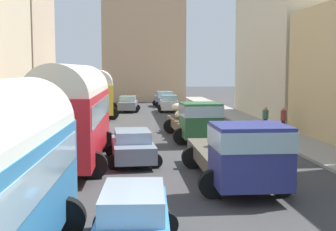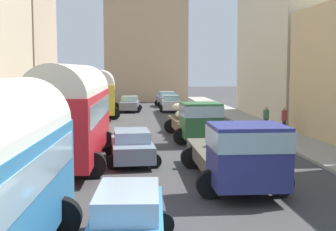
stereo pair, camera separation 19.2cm
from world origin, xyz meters
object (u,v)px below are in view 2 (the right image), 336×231
cargo_truck_0 (237,152)px  cargo_truck_1 (195,120)px  car_3 (132,146)px  parked_bus_1 (73,109)px  pedestrian_1 (284,119)px  pedestrian_2 (266,119)px  car_2 (128,223)px  parked_bus_2 (101,91)px  car_4 (130,104)px  car_0 (171,103)px  car_1 (166,99)px

cargo_truck_0 → cargo_truck_1: (-0.00, 10.55, -0.04)m
car_3 → cargo_truck_0: bearing=-51.7°
parked_bus_1 → pedestrian_1: bearing=32.0°
cargo_truck_0 → pedestrian_2: (4.73, 12.36, -0.22)m
parked_bus_1 → pedestrian_1: (11.90, 7.44, -1.37)m
pedestrian_2 → cargo_truck_0: bearing=-110.9°
cargo_truck_0 → car_2: cargo_truck_0 is taller
car_2 → car_3: car_2 is taller
parked_bus_2 → cargo_truck_1: 15.54m
parked_bus_2 → car_4: 4.98m
car_0 → car_4: size_ratio=0.96×
car_0 → car_1: (0.05, 6.18, 0.03)m
car_3 → car_4: size_ratio=1.07×
pedestrian_2 → parked_bus_2: bearing=131.6°
cargo_truck_1 → pedestrian_2: (4.73, 1.81, -0.18)m
cargo_truck_1 → pedestrian_1: (5.76, 1.50, -0.19)m
parked_bus_1 → pedestrian_1: 14.10m
cargo_truck_0 → pedestrian_1: 13.36m
car_3 → car_2: bearing=-90.5°
car_0 → car_3: 24.27m
parked_bus_2 → car_0: (6.43, 3.79, -1.40)m
car_1 → pedestrian_2: (4.50, -22.35, 0.19)m
car_3 → car_0: bearing=81.0°
parked_bus_2 → pedestrian_1: parked_bus_2 is taller
parked_bus_1 → cargo_truck_1: size_ratio=1.20×
car_1 → car_3: bearing=-97.2°
cargo_truck_0 → pedestrian_2: cargo_truck_0 is taller
car_1 → car_3: (-3.83, -30.16, -0.10)m
car_0 → pedestrian_1: pedestrian_1 is taller
car_4 → pedestrian_1: bearing=-60.4°
parked_bus_1 → car_4: (2.36, 24.20, -1.61)m
car_3 → parked_bus_2: bearing=97.5°
car_0 → pedestrian_2: bearing=-74.3°
pedestrian_1 → car_1: bearing=103.7°
parked_bus_1 → cargo_truck_0: bearing=-36.9°
car_0 → car_2: car_0 is taller
car_0 → car_4: (-3.95, 0.28, -0.04)m
car_4 → car_1: bearing=55.9°
cargo_truck_0 → pedestrian_1: bearing=64.4°
car_1 → pedestrian_2: pedestrian_2 is taller
parked_bus_1 → cargo_truck_1: parked_bus_1 is taller
parked_bus_2 → car_4: size_ratio=2.34×
car_4 → pedestrian_2: pedestrian_2 is taller
car_3 → pedestrian_1: pedestrian_1 is taller
car_1 → pedestrian_1: (5.54, -22.66, 0.18)m
pedestrian_1 → car_2: bearing=-118.0°
car_2 → car_1: bearing=84.5°
car_0 → pedestrian_2: size_ratio=2.13×
car_0 → car_3: (-3.78, -23.98, -0.07)m
parked_bus_1 → cargo_truck_0: parked_bus_1 is taller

